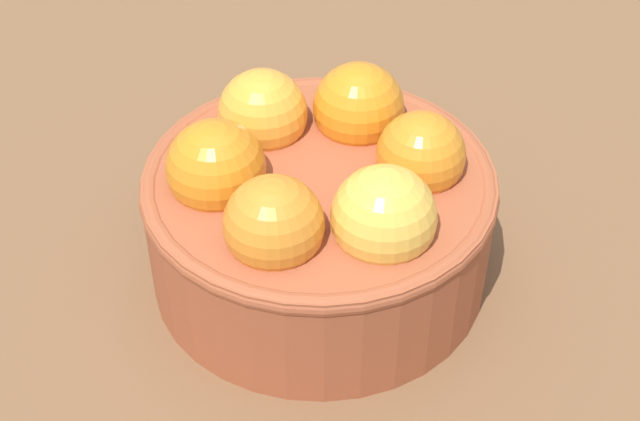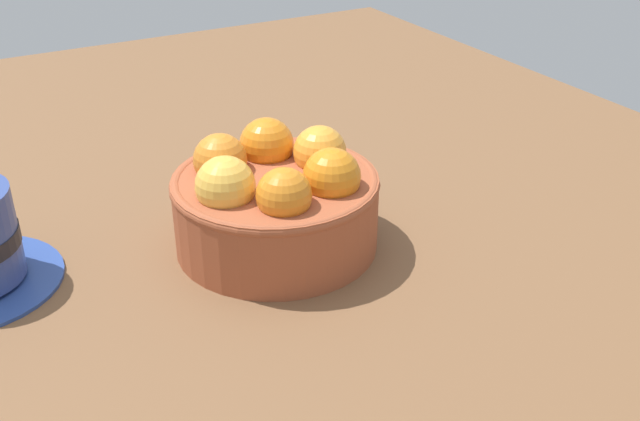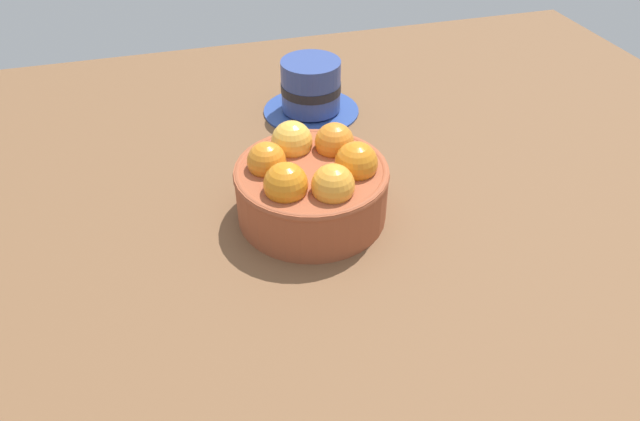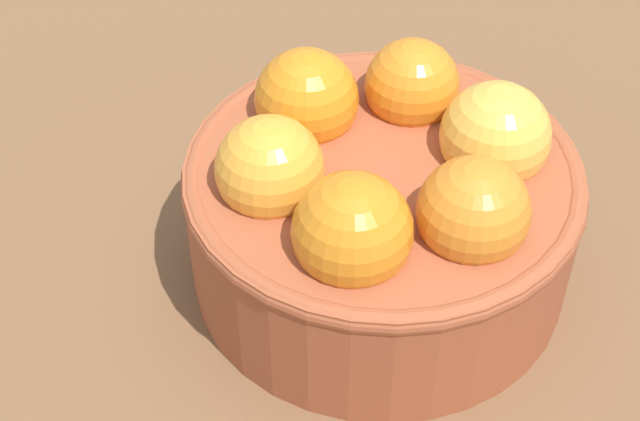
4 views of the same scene
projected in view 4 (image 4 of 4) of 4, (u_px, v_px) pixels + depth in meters
The scene contains 2 objects.
ground_plane at pixel (376, 299), 45.73cm from camera, with size 130.68×102.21×4.21cm, color brown.
terracotta_bowl at pixel (381, 202), 41.29cm from camera, with size 16.86×16.86×9.36cm.
Camera 4 is at (-29.91, 2.96, 32.71)cm, focal length 54.26 mm.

